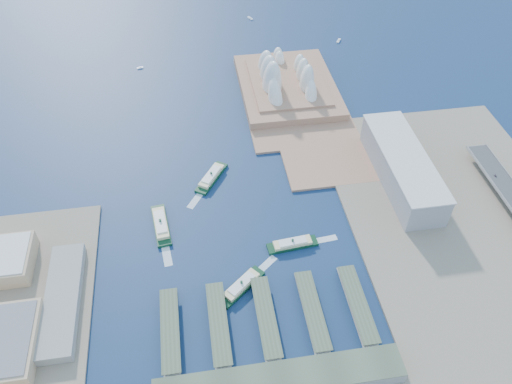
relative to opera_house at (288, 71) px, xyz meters
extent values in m
plane|color=#0D2240|center=(-105.00, -280.00, -32.00)|extent=(3000.00, 3000.00, 0.00)
cube|color=gray|center=(135.00, -330.00, -30.50)|extent=(240.00, 500.00, 3.00)
cube|color=#A37559|center=(2.50, -20.00, -30.50)|extent=(135.00, 220.00, 3.00)
cube|color=gray|center=(90.00, -200.00, -11.50)|extent=(45.00, 155.00, 35.00)
cube|color=gray|center=(-90.00, -415.00, -23.00)|extent=(200.00, 28.00, 12.00)
imported|color=slate|center=(191.00, -223.62, -16.55)|extent=(1.68, 4.14, 1.20)
camera|label=1|loc=(-135.62, -584.18, 362.77)|focal=35.00mm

